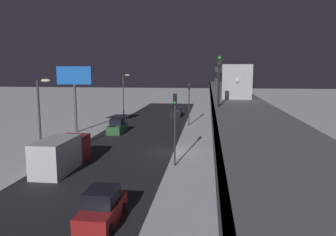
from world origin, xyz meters
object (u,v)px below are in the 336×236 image
object	(u,v)px
sedan_red	(102,209)
sedan_black	(176,112)
rail_signal	(219,72)
traffic_light_near	(175,119)
sedan_green	(117,127)
traffic_light_mid	(189,98)
subway_train	(227,77)
commercial_billboard	(74,82)
box_truck	(62,154)

from	to	relation	value
sedan_red	sedan_black	world-z (taller)	same
rail_signal	traffic_light_near	distance (m)	5.96
sedan_red	sedan_green	bearing A→B (deg)	103.91
traffic_light_mid	sedan_red	bearing A→B (deg)	84.95
rail_signal	traffic_light_near	size ratio (longest dim) A/B	0.62
subway_train	commercial_billboard	world-z (taller)	subway_train
rail_signal	box_truck	xyz separation A→B (m)	(13.15, -0.18, -6.95)
rail_signal	traffic_light_near	bearing A→B (deg)	-32.46
traffic_light_mid	rail_signal	bearing A→B (deg)	98.75
subway_train	traffic_light_mid	world-z (taller)	subway_train
box_truck	subway_train	bearing A→B (deg)	-121.52
rail_signal	sedan_black	bearing A→B (deg)	-78.97
traffic_light_mid	sedan_black	bearing A→B (deg)	-73.62
commercial_billboard	subway_train	bearing A→B (deg)	-158.02
sedan_green	rail_signal	bearing A→B (deg)	127.71
subway_train	sedan_red	world-z (taller)	subway_train
traffic_light_near	sedan_black	bearing A→B (deg)	-84.70
rail_signal	sedan_green	world-z (taller)	rail_signal
sedan_red	traffic_light_mid	distance (m)	33.12
traffic_light_near	traffic_light_mid	world-z (taller)	same
rail_signal	box_truck	size ratio (longest dim) A/B	0.54
subway_train	box_truck	world-z (taller)	subway_train
sedan_red	traffic_light_mid	size ratio (longest dim) A/B	0.67
rail_signal	commercial_billboard	size ratio (longest dim) A/B	0.45
sedan_red	traffic_light_near	distance (m)	12.27
box_truck	sedan_black	bearing A→B (deg)	-101.18
sedan_green	sedan_black	bearing A→B (deg)	-110.81
sedan_green	box_truck	world-z (taller)	box_truck
sedan_green	sedan_red	bearing A→B (deg)	103.91
subway_train	sedan_red	bearing A→B (deg)	75.91
rail_signal	sedan_red	world-z (taller)	rail_signal
sedan_green	traffic_light_mid	world-z (taller)	traffic_light_mid
sedan_red	traffic_light_mid	world-z (taller)	traffic_light_mid
subway_train	sedan_green	xyz separation A→B (m)	(14.92, 8.08, -6.55)
rail_signal	commercial_billboard	bearing A→B (deg)	-41.53
box_truck	rail_signal	bearing A→B (deg)	179.22
rail_signal	commercial_billboard	xyz separation A→B (m)	(18.64, -16.51, -1.47)
sedan_black	box_truck	world-z (taller)	box_truck
sedan_red	sedan_green	xyz separation A→B (m)	(6.40, -25.85, 0.01)
sedan_black	sedan_green	size ratio (longest dim) A/B	0.95
sedan_red	traffic_light_near	xyz separation A→B (m)	(-2.90, -11.42, 3.41)
subway_train	rail_signal	distance (m)	24.93
sedan_red	rail_signal	bearing A→B (deg)	54.26
sedan_green	commercial_billboard	distance (m)	8.30
traffic_light_near	box_truck	bearing A→B (deg)	12.71
rail_signal	sedan_red	size ratio (longest dim) A/B	0.93
sedan_red	commercial_billboard	distance (m)	28.96
sedan_green	traffic_light_mid	bearing A→B (deg)	-143.15
rail_signal	traffic_light_mid	world-z (taller)	rail_signal
sedan_red	box_truck	size ratio (longest dim) A/B	0.58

